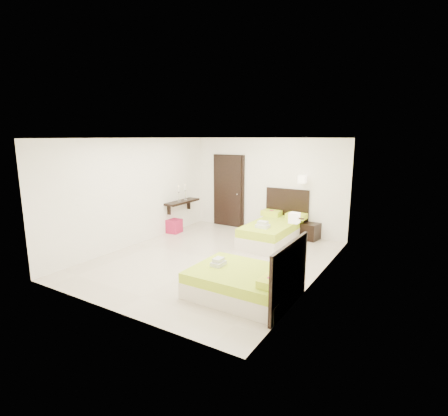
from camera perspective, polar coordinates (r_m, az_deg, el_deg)
The scene contains 7 objects.
floor at distance 7.73m, azimuth -1.81°, elevation -8.32°, with size 5.50×5.50×0.00m, color beige.
bed_single at distance 8.91m, azimuth 8.09°, elevation -3.65°, with size 1.21×2.02×1.66m.
bed_double at distance 5.94m, azimuth 3.65°, elevation -12.00°, with size 1.71×1.45×1.41m.
nightstand at distance 9.37m, azimuth 13.71°, elevation -3.70°, with size 0.49×0.43×0.43m, color black.
ottoman at distance 9.84m, azimuth -8.22°, elevation -2.92°, with size 0.37×0.37×0.37m, color maroon.
door at distance 10.32m, azimuth 0.75°, elevation 2.77°, with size 1.02×0.15×2.14m.
console_shelf at distance 9.96m, azimuth -6.87°, elevation 0.99°, with size 0.35×1.20×0.78m.
Camera 1 is at (3.98, -6.08, 2.63)m, focal length 28.00 mm.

